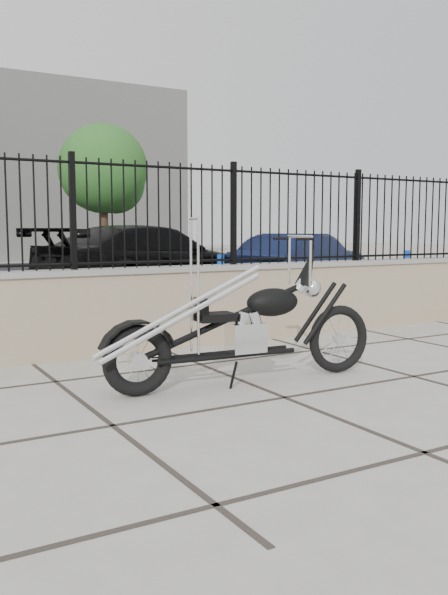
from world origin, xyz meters
name	(u,v)px	position (x,y,z in m)	size (l,w,h in m)	color
ground_plane	(285,398)	(0.00, 0.00, 0.00)	(90.00, 90.00, 0.00)	#99968E
retaining_wall	(160,308)	(0.00, 2.50, 0.48)	(14.00, 0.36, 0.96)	gray
iron_fence	(159,215)	(0.00, 2.50, 1.56)	(14.00, 0.08, 1.20)	black
chopper_motorcycle	(241,301)	(-0.07, 0.58, 0.76)	(2.53, 0.45, 1.52)	black
car_black	(150,261)	(2.17, 7.82, 0.74)	(2.06, 5.07, 1.47)	black
car_blue	(302,263)	(5.49, 7.04, 0.65)	(1.37, 3.94, 1.30)	#0D1533
bollard_b	(221,285)	(2.03, 4.62, 0.49)	(0.12, 0.12, 0.99)	#0B47A9
bollard_c	(406,276)	(6.17, 4.60, 0.49)	(0.12, 0.12, 0.99)	blue
tree_right	(103,165)	(4.34, 16.71, 3.57)	(3.02, 3.02, 5.10)	#382619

